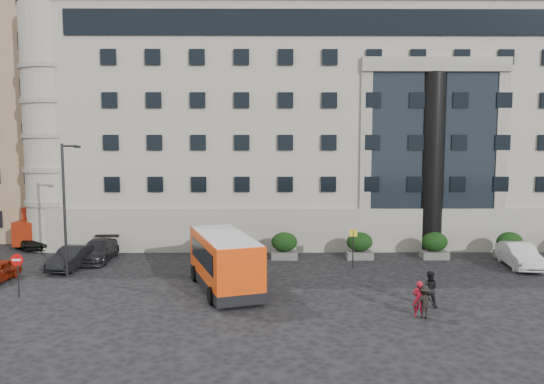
# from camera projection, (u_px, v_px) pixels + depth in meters

# --- Properties ---
(ground) EXTENTS (120.00, 120.00, 0.00)m
(ground) POSITION_uv_depth(u_px,v_px,m) (267.00, 291.00, 28.89)
(ground) COLOR black
(ground) RESTS_ON ground
(civic_building) EXTENTS (44.00, 24.00, 18.00)m
(civic_building) POSITION_uv_depth(u_px,v_px,m) (331.00, 131.00, 49.90)
(civic_building) COLOR #A49E91
(civic_building) RESTS_ON ground
(entrance_column) EXTENTS (1.80, 1.80, 13.00)m
(entrance_column) POSITION_uv_depth(u_px,v_px,m) (432.00, 163.00, 38.55)
(entrance_column) COLOR black
(entrance_column) RESTS_ON ground
(apartment_near) EXTENTS (14.00, 14.00, 20.00)m
(apartment_near) POSITION_uv_depth(u_px,v_px,m) (1.00, 119.00, 47.62)
(apartment_near) COLOR #906F54
(apartment_near) RESTS_ON ground
(apartment_far) EXTENTS (13.00, 13.00, 22.00)m
(apartment_far) POSITION_uv_depth(u_px,v_px,m) (49.00, 116.00, 65.41)
(apartment_far) COLOR #7B6248
(apartment_far) RESTS_ON ground
(hedge_a) EXTENTS (1.80, 1.26, 1.84)m
(hedge_a) POSITION_uv_depth(u_px,v_px,m) (209.00, 246.00, 36.53)
(hedge_a) COLOR #51514F
(hedge_a) RESTS_ON ground
(hedge_b) EXTENTS (1.80, 1.26, 1.84)m
(hedge_b) POSITION_uv_depth(u_px,v_px,m) (284.00, 245.00, 36.56)
(hedge_b) COLOR #51514F
(hedge_b) RESTS_ON ground
(hedge_c) EXTENTS (1.80, 1.26, 1.84)m
(hedge_c) POSITION_uv_depth(u_px,v_px,m) (359.00, 245.00, 36.60)
(hedge_c) COLOR #51514F
(hedge_c) RESTS_ON ground
(hedge_d) EXTENTS (1.80, 1.26, 1.84)m
(hedge_d) POSITION_uv_depth(u_px,v_px,m) (435.00, 245.00, 36.63)
(hedge_d) COLOR #51514F
(hedge_d) RESTS_ON ground
(hedge_e) EXTENTS (1.80, 1.26, 1.84)m
(hedge_e) POSITION_uv_depth(u_px,v_px,m) (509.00, 245.00, 36.66)
(hedge_e) COLOR #51514F
(hedge_e) RESTS_ON ground
(street_lamp) EXTENTS (1.16, 0.18, 8.00)m
(street_lamp) POSITION_uv_depth(u_px,v_px,m) (65.00, 205.00, 31.36)
(street_lamp) COLOR #262628
(street_lamp) RESTS_ON ground
(bus_stop_sign) EXTENTS (0.50, 0.08, 2.52)m
(bus_stop_sign) POSITION_uv_depth(u_px,v_px,m) (353.00, 242.00, 33.72)
(bus_stop_sign) COLOR #262628
(bus_stop_sign) RESTS_ON ground
(no_entry_sign) EXTENTS (0.64, 0.16, 2.32)m
(no_entry_sign) POSITION_uv_depth(u_px,v_px,m) (17.00, 266.00, 27.61)
(no_entry_sign) COLOR #262628
(no_entry_sign) RESTS_ON ground
(minibus) EXTENTS (4.69, 7.74, 3.05)m
(minibus) POSITION_uv_depth(u_px,v_px,m) (225.00, 260.00, 28.99)
(minibus) COLOR #EC430B
(minibus) RESTS_ON ground
(red_truck) EXTENTS (2.80, 5.66, 3.00)m
(red_truck) POSITION_uv_depth(u_px,v_px,m) (46.00, 224.00, 41.73)
(red_truck) COLOR maroon
(red_truck) RESTS_ON ground
(parked_car_b) EXTENTS (2.06, 4.41, 1.40)m
(parked_car_b) POSITION_uv_depth(u_px,v_px,m) (72.00, 258.00, 33.84)
(parked_car_b) COLOR black
(parked_car_b) RESTS_ON ground
(parked_car_c) EXTENTS (2.10, 4.94, 1.42)m
(parked_car_c) POSITION_uv_depth(u_px,v_px,m) (98.00, 250.00, 35.99)
(parked_car_c) COLOR black
(parked_car_c) RESTS_ON ground
(parked_car_d) EXTENTS (2.48, 5.01, 1.37)m
(parked_car_d) POSITION_uv_depth(u_px,v_px,m) (46.00, 238.00, 40.57)
(parked_car_d) COLOR black
(parked_car_d) RESTS_ON ground
(white_taxi) EXTENTS (2.12, 4.88, 1.56)m
(white_taxi) POSITION_uv_depth(u_px,v_px,m) (519.00, 255.00, 34.15)
(white_taxi) COLOR silver
(white_taxi) RESTS_ON ground
(pedestrian_a) EXTENTS (0.74, 0.63, 1.72)m
(pedestrian_a) POSITION_uv_depth(u_px,v_px,m) (419.00, 299.00, 24.58)
(pedestrian_a) COLOR #A91022
(pedestrian_a) RESTS_ON ground
(pedestrian_b) EXTENTS (1.03, 0.90, 1.80)m
(pedestrian_b) POSITION_uv_depth(u_px,v_px,m) (429.00, 289.00, 26.13)
(pedestrian_b) COLOR black
(pedestrian_b) RESTS_ON ground
(pedestrian_c) EXTENTS (1.06, 0.68, 1.55)m
(pedestrian_c) POSITION_uv_depth(u_px,v_px,m) (424.00, 302.00, 24.46)
(pedestrian_c) COLOR black
(pedestrian_c) RESTS_ON ground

